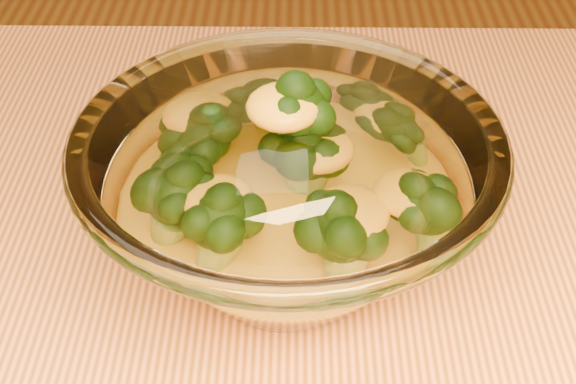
{
  "coord_description": "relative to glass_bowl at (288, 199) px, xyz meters",
  "views": [
    {
      "loc": [
        0.04,
        -0.24,
        1.09
      ],
      "look_at": [
        0.03,
        0.1,
        0.81
      ],
      "focal_mm": 50.0,
      "sensor_mm": 36.0,
      "label": 1
    }
  ],
  "objects": [
    {
      "name": "broccoli_heap",
      "position": [
        -0.0,
        0.01,
        0.01
      ],
      "size": [
        0.16,
        0.15,
        0.09
      ],
      "color": "black",
      "rests_on": "cheese_sauce"
    },
    {
      "name": "glass_bowl",
      "position": [
        0.0,
        0.0,
        0.0
      ],
      "size": [
        0.23,
        0.23,
        0.1
      ],
      "color": "white",
      "rests_on": "table"
    },
    {
      "name": "cheese_sauce",
      "position": [
        0.0,
        0.0,
        -0.02
      ],
      "size": [
        0.14,
        0.14,
        0.04
      ],
      "primitive_type": "ellipsoid",
      "color": "orange",
      "rests_on": "glass_bowl"
    }
  ]
}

